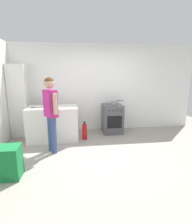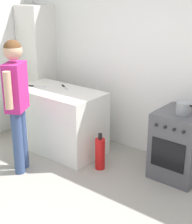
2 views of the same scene
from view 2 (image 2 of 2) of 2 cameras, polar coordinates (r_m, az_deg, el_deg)
back_wall at (r=4.56m, az=12.68°, el=7.48°), size 6.00×0.10×2.60m
counter_unit at (r=4.97m, az=-6.12°, el=-1.34°), size 1.30×0.70×0.90m
oven_left at (r=4.37m, az=13.70°, el=-5.27°), size 0.57×0.62×0.85m
pot at (r=4.12m, az=14.33°, el=0.58°), size 0.34×0.16×0.14m
knife_chef at (r=5.05m, az=-9.97°, el=4.23°), size 0.30×0.14×0.01m
knife_utility at (r=4.96m, az=-5.24°, el=4.16°), size 0.23×0.15×0.01m
person at (r=4.28m, az=-13.10°, el=2.71°), size 0.35×0.50×1.69m
fire_extinguisher at (r=4.49m, az=0.68°, el=-6.89°), size 0.13×0.13×0.50m
larder_cabinet at (r=5.80m, az=-9.68°, el=7.23°), size 0.48×0.44×2.00m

